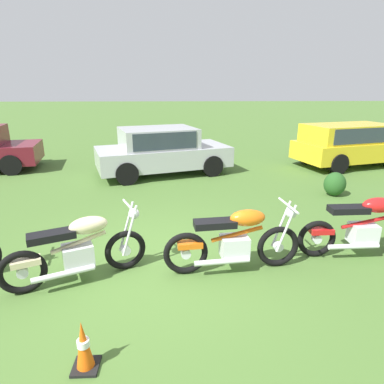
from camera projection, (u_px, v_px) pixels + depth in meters
name	position (u px, v px, depth m)	size (l,w,h in m)	color
ground_plane	(156.00, 264.00, 5.05)	(120.00, 120.00, 0.00)	#476B2D
motorcycle_cream	(78.00, 249.00, 4.51)	(1.85, 1.06, 1.02)	black
motorcycle_orange	(235.00, 240.00, 4.76)	(2.05, 0.67, 1.02)	black
motorcycle_red	(364.00, 227.00, 5.19)	(2.09, 0.64, 1.02)	black
car_silver	(161.00, 149.00, 10.10)	(4.38, 3.01, 1.43)	#B2B5BA
car_yellow	(352.00, 142.00, 11.11)	(4.42, 2.73, 1.43)	gold
shrub_low	(335.00, 184.00, 8.16)	(0.53, 0.51, 0.60)	#23501E
traffic_cone	(84.00, 347.00, 3.12)	(0.25, 0.25, 0.54)	#EA590F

